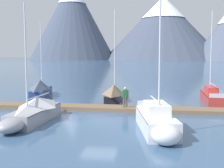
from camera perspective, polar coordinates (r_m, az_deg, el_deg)
ground_plane at (r=21.80m, az=-2.49°, el=-6.81°), size 700.00×700.00×0.00m
mountain_west_summit at (r=244.53m, az=-7.52°, el=12.23°), size 67.70×67.70×63.55m
mountain_central_massif at (r=246.48m, az=9.67°, el=10.54°), size 95.19×95.19×49.84m
dock at (r=25.63m, az=-0.70°, el=-4.57°), size 22.66×2.19×0.30m
sailboat_nearest_berth at (r=34.22m, az=-13.22°, el=-0.84°), size 2.66×7.30×8.39m
sailboat_second_berth at (r=21.62m, az=-14.80°, el=-5.00°), size 2.10×7.27×8.04m
sailboat_mid_dock_port at (r=30.47m, az=0.44°, el=-1.71°), size 1.90×5.89×9.13m
sailboat_mid_dock_starboard at (r=18.50m, az=8.53°, el=-6.91°), size 2.91×6.81×9.41m
sailboat_far_berth at (r=31.57m, az=18.15°, el=-2.04°), size 1.52×7.53×8.92m
person_on_dock at (r=25.07m, az=2.51°, el=-2.23°), size 0.53×0.37×1.69m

